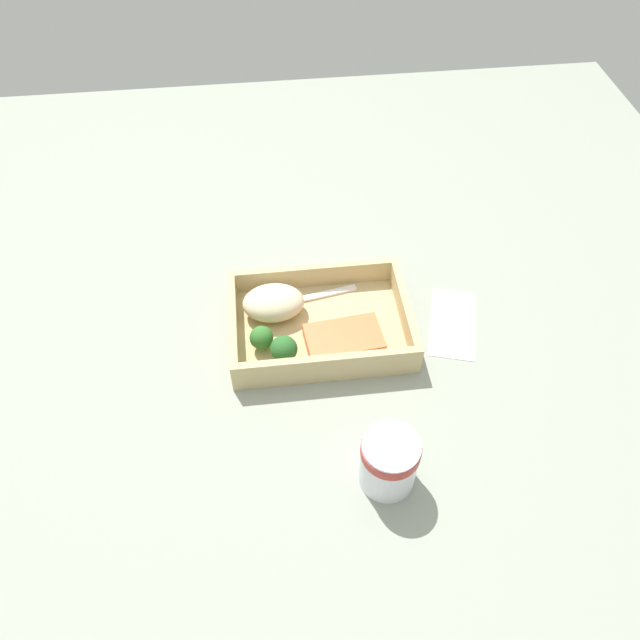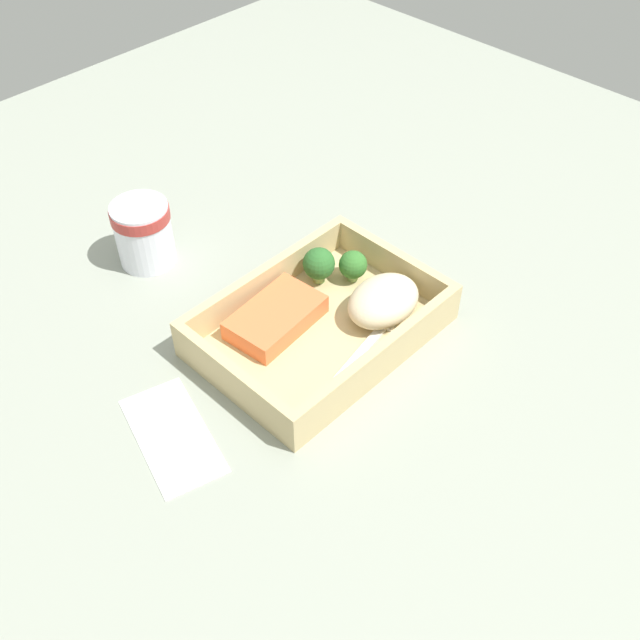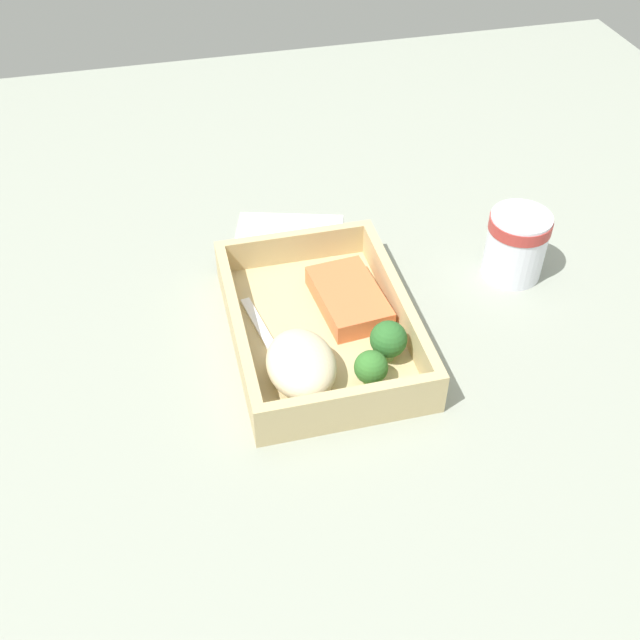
# 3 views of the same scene
# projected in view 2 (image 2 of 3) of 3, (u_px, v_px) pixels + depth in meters

# --- Properties ---
(ground_plane) EXTENTS (1.60, 1.60, 0.02)m
(ground_plane) POSITION_uv_depth(u_px,v_px,m) (320.00, 341.00, 0.91)
(ground_plane) COLOR gray
(takeout_tray) EXTENTS (0.28, 0.20, 0.01)m
(takeout_tray) POSITION_uv_depth(u_px,v_px,m) (320.00, 332.00, 0.90)
(takeout_tray) COLOR tan
(takeout_tray) RESTS_ON ground_plane
(tray_rim) EXTENTS (0.28, 0.20, 0.04)m
(tray_rim) POSITION_uv_depth(u_px,v_px,m) (320.00, 317.00, 0.88)
(tray_rim) COLOR tan
(tray_rim) RESTS_ON takeout_tray
(salmon_fillet) EXTENTS (0.12, 0.08, 0.03)m
(salmon_fillet) POSITION_uv_depth(u_px,v_px,m) (276.00, 317.00, 0.89)
(salmon_fillet) COLOR #F16E3D
(salmon_fillet) RESTS_ON takeout_tray
(mashed_potatoes) EXTENTS (0.10, 0.07, 0.05)m
(mashed_potatoes) POSITION_uv_depth(u_px,v_px,m) (383.00, 301.00, 0.90)
(mashed_potatoes) COLOR beige
(mashed_potatoes) RESTS_ON takeout_tray
(broccoli_floret_1) EXTENTS (0.04, 0.04, 0.05)m
(broccoli_floret_1) POSITION_uv_depth(u_px,v_px,m) (319.00, 264.00, 0.94)
(broccoli_floret_1) COLOR #789E56
(broccoli_floret_1) RESTS_ON takeout_tray
(broccoli_floret_2) EXTENTS (0.04, 0.04, 0.04)m
(broccoli_floret_2) POSITION_uv_depth(u_px,v_px,m) (353.00, 265.00, 0.94)
(broccoli_floret_2) COLOR #84A95F
(broccoli_floret_2) RESTS_ON takeout_tray
(fork) EXTENTS (0.16, 0.04, 0.00)m
(fork) POSITION_uv_depth(u_px,v_px,m) (368.00, 345.00, 0.88)
(fork) COLOR white
(fork) RESTS_ON takeout_tray
(paper_cup) EXTENTS (0.08, 0.08, 0.09)m
(paper_cup) POSITION_uv_depth(u_px,v_px,m) (143.00, 231.00, 0.97)
(paper_cup) COLOR white
(paper_cup) RESTS_ON ground_plane
(receipt_slip) EXTENTS (0.11, 0.16, 0.00)m
(receipt_slip) POSITION_uv_depth(u_px,v_px,m) (172.00, 435.00, 0.80)
(receipt_slip) COLOR white
(receipt_slip) RESTS_ON ground_plane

